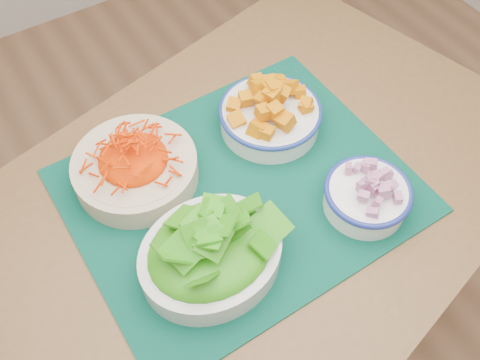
{
  "coord_description": "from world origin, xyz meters",
  "views": [
    {
      "loc": [
        -0.3,
        -0.17,
        1.55
      ],
      "look_at": [
        -0.0,
        0.3,
        0.78
      ],
      "focal_mm": 40.0,
      "sensor_mm": 36.0,
      "label": 1
    }
  ],
  "objects_px": {
    "placemat": "(240,190)",
    "carrot_bowl": "(134,164)",
    "squash_bowl": "(270,110)",
    "onion_bowl": "(368,194)",
    "lettuce_bowl": "(210,249)",
    "table": "(251,221)"
  },
  "relations": [
    {
      "from": "placemat",
      "to": "carrot_bowl",
      "type": "relative_size",
      "value": 2.12
    },
    {
      "from": "squash_bowl",
      "to": "onion_bowl",
      "type": "distance_m",
      "value": 0.25
    },
    {
      "from": "carrot_bowl",
      "to": "onion_bowl",
      "type": "relative_size",
      "value": 1.46
    },
    {
      "from": "placemat",
      "to": "squash_bowl",
      "type": "relative_size",
      "value": 2.42
    },
    {
      "from": "squash_bowl",
      "to": "lettuce_bowl",
      "type": "distance_m",
      "value": 0.32
    },
    {
      "from": "lettuce_bowl",
      "to": "onion_bowl",
      "type": "height_order",
      "value": "lettuce_bowl"
    },
    {
      "from": "carrot_bowl",
      "to": "onion_bowl",
      "type": "height_order",
      "value": "carrot_bowl"
    },
    {
      "from": "table",
      "to": "squash_bowl",
      "type": "distance_m",
      "value": 0.22
    },
    {
      "from": "placemat",
      "to": "onion_bowl",
      "type": "height_order",
      "value": "onion_bowl"
    },
    {
      "from": "carrot_bowl",
      "to": "onion_bowl",
      "type": "distance_m",
      "value": 0.41
    },
    {
      "from": "table",
      "to": "carrot_bowl",
      "type": "xyz_separation_m",
      "value": [
        -0.16,
        0.13,
        0.15
      ]
    },
    {
      "from": "lettuce_bowl",
      "to": "onion_bowl",
      "type": "relative_size",
      "value": 1.28
    },
    {
      "from": "carrot_bowl",
      "to": "onion_bowl",
      "type": "bearing_deg",
      "value": -40.78
    },
    {
      "from": "table",
      "to": "squash_bowl",
      "type": "bearing_deg",
      "value": 30.68
    },
    {
      "from": "table",
      "to": "onion_bowl",
      "type": "relative_size",
      "value": 6.68
    },
    {
      "from": "table",
      "to": "carrot_bowl",
      "type": "bearing_deg",
      "value": 126.74
    },
    {
      "from": "placemat",
      "to": "squash_bowl",
      "type": "bearing_deg",
      "value": 36.52
    },
    {
      "from": "onion_bowl",
      "to": "lettuce_bowl",
      "type": "bearing_deg",
      "value": 171.4
    },
    {
      "from": "carrot_bowl",
      "to": "squash_bowl",
      "type": "xyz_separation_m",
      "value": [
        0.28,
        -0.02,
        0.0
      ]
    },
    {
      "from": "placemat",
      "to": "lettuce_bowl",
      "type": "distance_m",
      "value": 0.17
    },
    {
      "from": "placemat",
      "to": "carrot_bowl",
      "type": "height_order",
      "value": "carrot_bowl"
    },
    {
      "from": "lettuce_bowl",
      "to": "onion_bowl",
      "type": "bearing_deg",
      "value": -10.38
    }
  ]
}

